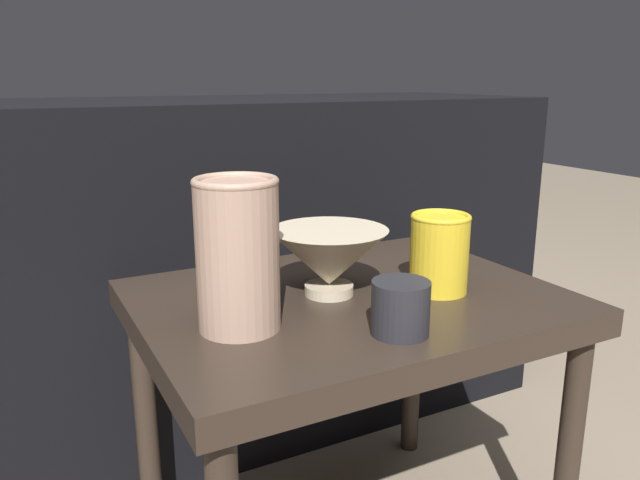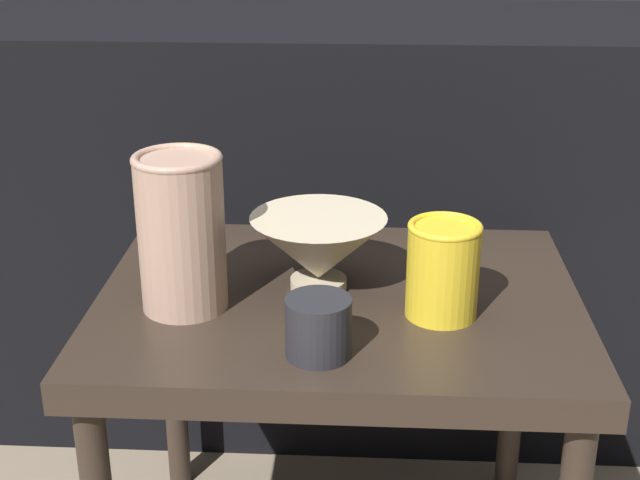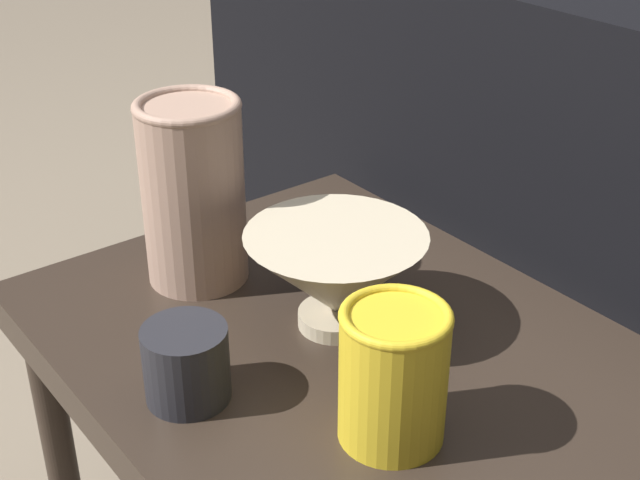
{
  "view_description": "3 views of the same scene",
  "coord_description": "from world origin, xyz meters",
  "px_view_note": "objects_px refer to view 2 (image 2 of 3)",
  "views": [
    {
      "loc": [
        -0.45,
        -0.76,
        0.77
      ],
      "look_at": [
        -0.04,
        0.01,
        0.54
      ],
      "focal_mm": 35.0,
      "sensor_mm": 36.0,
      "label": 1
    },
    {
      "loc": [
        0.03,
        -1.02,
        0.95
      ],
      "look_at": [
        -0.02,
        0.01,
        0.52
      ],
      "focal_mm": 50.0,
      "sensor_mm": 36.0,
      "label": 2
    },
    {
      "loc": [
        0.54,
        -0.44,
        0.94
      ],
      "look_at": [
        -0.01,
        -0.01,
        0.56
      ],
      "focal_mm": 50.0,
      "sensor_mm": 36.0,
      "label": 3
    }
  ],
  "objects_px": {
    "vase_textured_left": "(181,231)",
    "vase_colorful_right": "(443,268)",
    "bowl": "(318,249)",
    "cup": "(318,327)"
  },
  "relations": [
    {
      "from": "vase_textured_left",
      "to": "vase_colorful_right",
      "type": "distance_m",
      "value": 0.32
    },
    {
      "from": "bowl",
      "to": "cup",
      "type": "distance_m",
      "value": 0.17
    },
    {
      "from": "vase_textured_left",
      "to": "cup",
      "type": "bearing_deg",
      "value": -33.13
    },
    {
      "from": "bowl",
      "to": "vase_textured_left",
      "type": "bearing_deg",
      "value": -160.55
    },
    {
      "from": "vase_colorful_right",
      "to": "cup",
      "type": "distance_m",
      "value": 0.18
    },
    {
      "from": "bowl",
      "to": "vase_colorful_right",
      "type": "bearing_deg",
      "value": -22.37
    },
    {
      "from": "bowl",
      "to": "cup",
      "type": "bearing_deg",
      "value": -86.74
    },
    {
      "from": "vase_textured_left",
      "to": "vase_colorful_right",
      "type": "bearing_deg",
      "value": -1.03
    },
    {
      "from": "vase_textured_left",
      "to": "vase_colorful_right",
      "type": "height_order",
      "value": "vase_textured_left"
    },
    {
      "from": "vase_colorful_right",
      "to": "cup",
      "type": "height_order",
      "value": "vase_colorful_right"
    }
  ]
}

